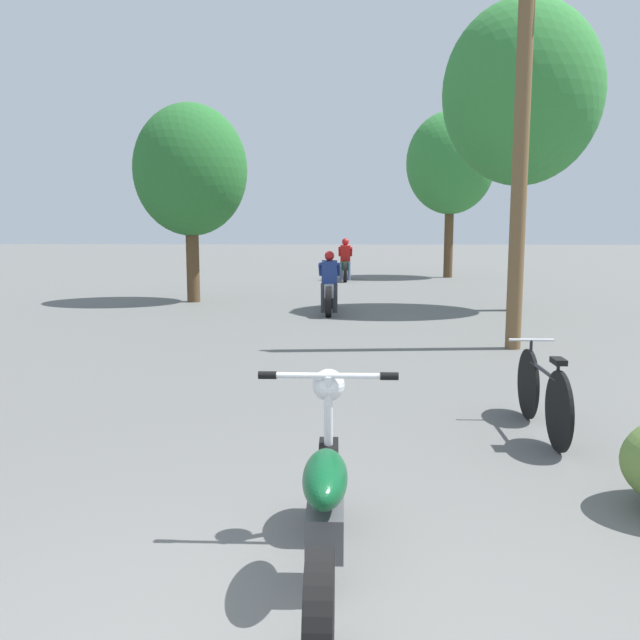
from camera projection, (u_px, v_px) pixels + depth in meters
name	position (u px, v px, depth m)	size (l,w,h in m)	color
utility_pole	(521.00, 145.00, 10.25)	(1.10, 0.24, 6.08)	brown
roadside_tree_right_near	(522.00, 94.00, 14.67)	(3.44, 3.10, 6.74)	#513A23
roadside_tree_right_far	(451.00, 163.00, 24.04)	(3.15, 2.83, 5.89)	#513A23
roadside_tree_left	(190.00, 171.00, 16.56)	(2.79, 2.51, 4.85)	#513A23
motorcycle_foreground	(325.00, 509.00, 3.66)	(0.85, 2.12, 1.08)	black
motorcycle_rider_lead	(329.00, 289.00, 14.93)	(0.50, 2.12, 1.36)	black
motorcycle_rider_far	(345.00, 264.00, 23.31)	(0.50, 2.15, 1.44)	black
bicycle_parked	(543.00, 394.00, 6.33)	(0.44, 1.71, 0.83)	black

